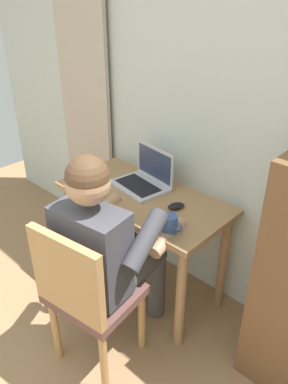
{
  "coord_description": "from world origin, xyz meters",
  "views": [
    {
      "loc": [
        0.94,
        0.44,
        1.84
      ],
      "look_at": [
        -0.3,
        1.76,
        0.82
      ],
      "focal_mm": 35.19,
      "sensor_mm": 36.0,
      "label": 1
    }
  ],
  "objects_px": {
    "computer_mouse": "(176,206)",
    "desk_clock": "(85,178)",
    "coffee_mug": "(170,224)",
    "desk": "(143,213)",
    "laptop": "(145,178)",
    "person_seated": "(109,244)",
    "chair": "(86,292)"
  },
  "relations": [
    {
      "from": "person_seated",
      "to": "coffee_mug",
      "type": "height_order",
      "value": "person_seated"
    },
    {
      "from": "chair",
      "to": "desk_clock",
      "type": "distance_m",
      "value": 0.83
    },
    {
      "from": "laptop",
      "to": "desk_clock",
      "type": "xyz_separation_m",
      "value": [
        -0.33,
        -0.21,
        -0.04
      ]
    },
    {
      "from": "computer_mouse",
      "to": "coffee_mug",
      "type": "relative_size",
      "value": 0.83
    },
    {
      "from": "chair",
      "to": "coffee_mug",
      "type": "relative_size",
      "value": 7.42
    },
    {
      "from": "desk",
      "to": "laptop",
      "type": "height_order",
      "value": "laptop"
    },
    {
      "from": "desk",
      "to": "coffee_mug",
      "type": "bearing_deg",
      "value": -26.87
    },
    {
      "from": "laptop",
      "to": "desk_clock",
      "type": "distance_m",
      "value": 0.4
    },
    {
      "from": "desk",
      "to": "chair",
      "type": "xyz_separation_m",
      "value": [
        0.2,
        -0.62,
        -0.09
      ]
    },
    {
      "from": "chair",
      "to": "laptop",
      "type": "bearing_deg",
      "value": 111.12
    },
    {
      "from": "desk",
      "to": "coffee_mug",
      "type": "height_order",
      "value": "coffee_mug"
    },
    {
      "from": "coffee_mug",
      "to": "chair",
      "type": "bearing_deg",
      "value": -110.11
    },
    {
      "from": "chair",
      "to": "desk_clock",
      "type": "bearing_deg",
      "value": 140.39
    },
    {
      "from": "laptop",
      "to": "coffee_mug",
      "type": "bearing_deg",
      "value": -32.34
    },
    {
      "from": "desk",
      "to": "coffee_mug",
      "type": "relative_size",
      "value": 8.85
    },
    {
      "from": "computer_mouse",
      "to": "desk_clock",
      "type": "xyz_separation_m",
      "value": [
        -0.65,
        -0.13,
        -0.0
      ]
    },
    {
      "from": "desk",
      "to": "coffee_mug",
      "type": "distance_m",
      "value": 0.44
    },
    {
      "from": "desk",
      "to": "computer_mouse",
      "type": "relative_size",
      "value": 10.62
    },
    {
      "from": "person_seated",
      "to": "desk_clock",
      "type": "bearing_deg",
      "value": 151.23
    },
    {
      "from": "person_seated",
      "to": "computer_mouse",
      "type": "xyz_separation_m",
      "value": [
        0.06,
        0.45,
        0.05
      ]
    },
    {
      "from": "chair",
      "to": "coffee_mug",
      "type": "distance_m",
      "value": 0.54
    },
    {
      "from": "computer_mouse",
      "to": "coffee_mug",
      "type": "distance_m",
      "value": 0.23
    },
    {
      "from": "desk_clock",
      "to": "coffee_mug",
      "type": "bearing_deg",
      "value": -4.92
    },
    {
      "from": "computer_mouse",
      "to": "desk_clock",
      "type": "bearing_deg",
      "value": -145.24
    },
    {
      "from": "person_seated",
      "to": "laptop",
      "type": "distance_m",
      "value": 0.6
    },
    {
      "from": "laptop",
      "to": "computer_mouse",
      "type": "bearing_deg",
      "value": -13.99
    },
    {
      "from": "chair",
      "to": "person_seated",
      "type": "xyz_separation_m",
      "value": [
        -0.02,
        0.18,
        0.18
      ]
    },
    {
      "from": "chair",
      "to": "person_seated",
      "type": "relative_size",
      "value": 0.74
    },
    {
      "from": "coffee_mug",
      "to": "desk",
      "type": "bearing_deg",
      "value": 153.13
    },
    {
      "from": "laptop",
      "to": "desk_clock",
      "type": "height_order",
      "value": "laptop"
    },
    {
      "from": "desk_clock",
      "to": "desk",
      "type": "bearing_deg",
      "value": 15.76
    },
    {
      "from": "computer_mouse",
      "to": "person_seated",
      "type": "bearing_deg",
      "value": -74.55
    }
  ]
}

